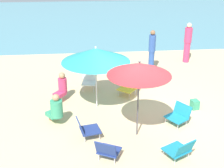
% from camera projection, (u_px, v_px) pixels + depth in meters
% --- Properties ---
extents(ground_plane, '(40.00, 40.00, 0.00)m').
position_uv_depth(ground_plane, '(148.00, 125.00, 8.55)').
color(ground_plane, '#D3BC8C').
extents(sea_water, '(40.00, 16.00, 0.01)m').
position_uv_depth(sea_water, '(107.00, 18.00, 21.88)').
color(sea_water, '#5693A3').
rests_on(sea_water, ground_plane).
extents(umbrella_red, '(1.60, 1.60, 2.10)m').
position_uv_depth(umbrella_red, '(139.00, 69.00, 7.33)').
color(umbrella_red, '#4C4C51').
rests_on(umbrella_red, ground_plane).
extents(umbrella_teal, '(2.05, 2.05, 1.98)m').
position_uv_depth(umbrella_teal, '(96.00, 55.00, 8.83)').
color(umbrella_teal, silver).
rests_on(umbrella_teal, ground_plane).
extents(beach_chair_a, '(0.68, 0.69, 0.60)m').
position_uv_depth(beach_chair_a, '(108.00, 150.00, 6.97)').
color(beach_chair_a, navy).
rests_on(beach_chair_a, ground_plane).
extents(beach_chair_b, '(0.67, 0.61, 0.57)m').
position_uv_depth(beach_chair_b, '(86.00, 128.00, 7.84)').
color(beach_chair_b, navy).
rests_on(beach_chair_b, ground_plane).
extents(beach_chair_c, '(0.55, 0.61, 0.65)m').
position_uv_depth(beach_chair_c, '(89.00, 80.00, 10.63)').
color(beach_chair_c, white).
rests_on(beach_chair_c, ground_plane).
extents(beach_chair_d, '(0.79, 0.80, 0.64)m').
position_uv_depth(beach_chair_d, '(129.00, 86.00, 10.21)').
color(beach_chair_d, gold).
rests_on(beach_chair_d, ground_plane).
extents(beach_chair_e, '(0.77, 0.77, 0.55)m').
position_uv_depth(beach_chair_e, '(179.00, 114.00, 8.53)').
color(beach_chair_e, teal).
rests_on(beach_chair_e, ground_plane).
extents(beach_chair_f, '(0.76, 0.77, 0.58)m').
position_uv_depth(beach_chair_f, '(180.00, 149.00, 7.03)').
color(beach_chair_f, teal).
rests_on(beach_chair_f, ground_plane).
extents(person_a, '(0.47, 0.52, 0.96)m').
position_uv_depth(person_a, '(62.00, 87.00, 9.74)').
color(person_a, '#DB3866').
rests_on(person_a, ground_plane).
extents(person_b, '(0.53, 0.56, 0.95)m').
position_uv_depth(person_b, '(56.00, 109.00, 8.40)').
color(person_b, '#389970').
rests_on(person_b, ground_plane).
extents(person_c, '(0.27, 0.27, 1.69)m').
position_uv_depth(person_c, '(152.00, 51.00, 11.97)').
color(person_c, '#2D519E').
rests_on(person_c, ground_plane).
extents(person_d, '(0.31, 0.31, 1.73)m').
position_uv_depth(person_d, '(188.00, 43.00, 12.98)').
color(person_d, '#DB3866').
rests_on(person_d, ground_plane).
extents(beach_bag, '(0.26, 0.28, 0.29)m').
position_uv_depth(beach_bag, '(195.00, 104.00, 9.35)').
color(beach_bag, '#389970').
rests_on(beach_bag, ground_plane).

